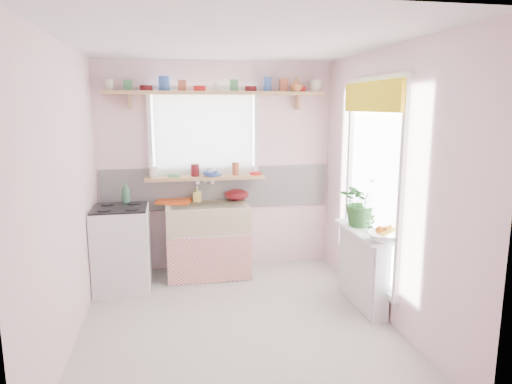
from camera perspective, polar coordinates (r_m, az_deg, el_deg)
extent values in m
plane|color=beige|center=(4.38, -2.40, -16.12)|extent=(3.20, 3.20, 0.00)
plane|color=white|center=(3.94, -2.70, 18.36)|extent=(3.20, 3.20, 0.00)
plane|color=#FFD5DD|center=(5.54, -4.90, 3.16)|extent=(2.80, 0.00, 2.80)
plane|color=#FFD5DD|center=(2.44, 2.86, -6.56)|extent=(2.80, 0.00, 2.80)
plane|color=#FFD5DD|center=(4.02, -22.68, -0.50)|extent=(0.00, 3.20, 3.20)
plane|color=#FFD5DD|center=(4.39, 15.86, 0.80)|extent=(0.00, 3.20, 3.20)
cube|color=white|center=(5.57, -4.85, 0.59)|extent=(2.74, 0.03, 0.50)
cube|color=pink|center=(5.60, -4.81, -1.43)|extent=(2.74, 0.02, 0.12)
cube|color=white|center=(5.49, -6.54, 7.25)|extent=(1.20, 0.01, 1.00)
cube|color=white|center=(5.42, -6.48, 7.21)|extent=(1.15, 0.02, 0.95)
cube|color=white|center=(4.57, 14.69, 1.23)|extent=(0.01, 1.10, 1.90)
cube|color=yellow|center=(4.47, 14.19, 11.49)|extent=(0.03, 1.20, 0.28)
cube|color=white|center=(5.45, -5.99, -7.51)|extent=(0.85, 0.55, 0.55)
cube|color=#ED4D45|center=(5.19, -5.73, -8.46)|extent=(0.95, 0.02, 0.53)
cube|color=beige|center=(5.34, -6.08, -3.17)|extent=(0.95, 0.55, 0.30)
cylinder|color=silver|center=(5.50, -6.38, 1.50)|extent=(0.03, 0.22, 0.03)
cube|color=white|center=(5.18, -16.41, -6.87)|extent=(0.58, 0.58, 0.90)
cube|color=black|center=(5.06, -16.68, -1.95)|extent=(0.56, 0.56, 0.02)
cylinder|color=black|center=(4.94, -18.46, -2.18)|extent=(0.14, 0.14, 0.01)
cylinder|color=black|center=(4.91, -15.23, -2.08)|extent=(0.14, 0.14, 0.01)
cylinder|color=black|center=(5.21, -18.06, -1.50)|extent=(0.14, 0.14, 0.01)
cylinder|color=black|center=(5.18, -14.99, -1.40)|extent=(0.14, 0.14, 0.01)
cube|color=white|center=(4.75, 13.14, -9.28)|extent=(0.15, 0.90, 0.75)
cube|color=white|center=(4.62, 13.00, -4.82)|extent=(0.22, 0.95, 0.03)
cube|color=tan|center=(5.43, -6.33, 1.80)|extent=(1.40, 0.22, 0.04)
cube|color=tan|center=(5.37, -4.91, 12.23)|extent=(2.52, 0.24, 0.04)
cylinder|color=silver|center=(5.38, -17.85, 12.61)|extent=(0.11, 0.11, 0.12)
cylinder|color=#3F7F4C|center=(5.36, -15.71, 12.73)|extent=(0.11, 0.11, 0.12)
cylinder|color=#590F14|center=(5.34, -13.54, 12.52)|extent=(0.11, 0.11, 0.06)
cylinder|color=#3359A5|center=(5.34, -11.40, 12.92)|extent=(0.11, 0.11, 0.12)
cylinder|color=#A55133|center=(5.34, -9.23, 12.99)|extent=(0.11, 0.11, 0.12)
cylinder|color=red|center=(5.35, -7.07, 12.72)|extent=(0.11, 0.11, 0.06)
cylinder|color=silver|center=(5.37, -4.92, 13.08)|extent=(0.11, 0.11, 0.12)
cylinder|color=#3F7F4C|center=(5.39, -2.79, 13.09)|extent=(0.11, 0.11, 0.12)
cylinder|color=#590F14|center=(5.42, -0.68, 12.78)|extent=(0.11, 0.11, 0.06)
cylinder|color=#3359A5|center=(5.46, 1.41, 13.07)|extent=(0.11, 0.11, 0.12)
cylinder|color=#A55133|center=(5.51, 3.46, 13.04)|extent=(0.11, 0.11, 0.12)
cylinder|color=red|center=(5.56, 5.48, 12.68)|extent=(0.11, 0.11, 0.06)
cylinder|color=silver|center=(5.61, 7.46, 12.92)|extent=(0.11, 0.11, 0.12)
cylinder|color=silver|center=(5.40, -12.92, 2.41)|extent=(0.11, 0.11, 0.12)
cylinder|color=#3F7F4C|center=(5.40, -10.29, 2.50)|extent=(0.11, 0.11, 0.12)
cylinder|color=#590F14|center=(5.41, -7.65, 2.28)|extent=(0.11, 0.11, 0.06)
cylinder|color=#3359A5|center=(5.42, -5.04, 2.67)|extent=(0.11, 0.11, 0.12)
cylinder|color=#A55133|center=(5.45, -2.45, 2.75)|extent=(0.11, 0.11, 0.12)
cylinder|color=red|center=(5.50, 0.12, 2.51)|extent=(0.11, 0.11, 0.06)
cube|color=#E84E14|center=(5.48, -10.20, -1.10)|extent=(0.45, 0.38, 0.04)
ellipsoid|color=maroon|center=(5.52, -2.42, -0.33)|extent=(0.36, 0.36, 0.14)
imported|color=#275923|center=(4.73, 13.00, -1.14)|extent=(0.57, 0.55, 0.50)
imported|color=white|center=(4.28, 15.91, -5.43)|extent=(0.43, 0.43, 0.08)
imported|color=#306E2C|center=(4.55, 14.11, -3.70)|extent=(0.11, 0.08, 0.18)
imported|color=#E1D964|center=(5.47, -7.35, -0.27)|extent=(0.10, 0.11, 0.18)
imported|color=white|center=(5.48, -5.61, 2.60)|extent=(0.14, 0.14, 0.09)
imported|color=#334EA5|center=(5.36, -5.71, 2.23)|extent=(0.24, 0.24, 0.06)
imported|color=#B36D37|center=(5.48, 5.06, 13.23)|extent=(0.17, 0.17, 0.16)
imported|color=#38704C|center=(5.24, -15.97, 0.00)|extent=(0.12, 0.12, 0.24)
sphere|color=#D56411|center=(4.27, 15.95, -4.65)|extent=(0.08, 0.08, 0.08)
sphere|color=#D56411|center=(4.32, 16.49, -4.49)|extent=(0.08, 0.08, 0.08)
sphere|color=#D56411|center=(4.26, 15.23, -4.63)|extent=(0.08, 0.08, 0.08)
cylinder|color=yellow|center=(4.23, 16.50, -4.67)|extent=(0.18, 0.04, 0.10)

